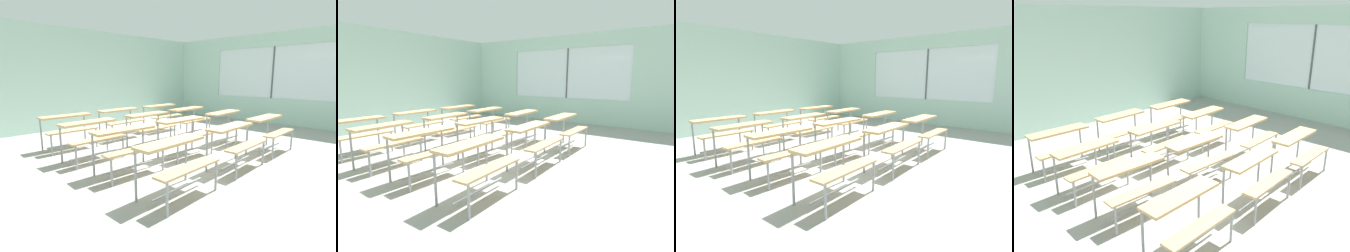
% 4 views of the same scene
% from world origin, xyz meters
% --- Properties ---
extents(ground, '(10.00, 9.00, 0.05)m').
position_xyz_m(ground, '(0.00, 0.00, -0.03)').
color(ground, '#9E9E99').
extents(wall_back, '(10.00, 0.12, 3.00)m').
position_xyz_m(wall_back, '(0.00, 4.50, 1.50)').
color(wall_back, silver).
rests_on(wall_back, ground).
extents(wall_right, '(0.12, 9.00, 3.00)m').
position_xyz_m(wall_right, '(5.00, -0.13, 1.45)').
color(wall_right, silver).
rests_on(wall_right, ground).
extents(desk_bench_r0c0, '(1.12, 0.62, 0.74)m').
position_xyz_m(desk_bench_r0c0, '(-1.36, -1.03, 0.56)').
color(desk_bench_r0c0, tan).
rests_on(desk_bench_r0c0, ground).
extents(desk_bench_r0c1, '(1.12, 0.63, 0.74)m').
position_xyz_m(desk_bench_r0c1, '(0.16, -1.01, 0.56)').
color(desk_bench_r0c1, tan).
rests_on(desk_bench_r0c1, ground).
extents(desk_bench_r0c2, '(1.11, 0.61, 0.74)m').
position_xyz_m(desk_bench_r0c2, '(1.56, -0.99, 0.56)').
color(desk_bench_r0c2, tan).
rests_on(desk_bench_r0c2, ground).
extents(desk_bench_r1c0, '(1.12, 0.63, 0.74)m').
position_xyz_m(desk_bench_r1c0, '(-1.31, 0.11, 0.56)').
color(desk_bench_r1c0, tan).
rests_on(desk_bench_r1c0, ground).
extents(desk_bench_r1c1, '(1.12, 0.63, 0.74)m').
position_xyz_m(desk_bench_r1c1, '(0.09, 0.09, 0.56)').
color(desk_bench_r1c1, tan).
rests_on(desk_bench_r1c1, ground).
extents(desk_bench_r1c2, '(1.12, 0.63, 0.74)m').
position_xyz_m(desk_bench_r1c2, '(1.61, 0.07, 0.56)').
color(desk_bench_r1c2, tan).
rests_on(desk_bench_r1c2, ground).
extents(desk_bench_r2c0, '(1.12, 0.63, 0.74)m').
position_xyz_m(desk_bench_r2c0, '(-1.37, 1.17, 0.56)').
color(desk_bench_r2c0, tan).
rests_on(desk_bench_r2c0, ground).
extents(desk_bench_r2c1, '(1.12, 0.63, 0.74)m').
position_xyz_m(desk_bench_r2c1, '(0.13, 1.18, 0.56)').
color(desk_bench_r2c1, tan).
rests_on(desk_bench_r2c1, ground).
extents(desk_bench_r2c2, '(1.12, 0.63, 0.74)m').
position_xyz_m(desk_bench_r2c2, '(1.56, 1.20, 0.56)').
color(desk_bench_r2c2, tan).
rests_on(desk_bench_r2c2, ground).
extents(desk_bench_r3c0, '(1.11, 0.61, 0.74)m').
position_xyz_m(desk_bench_r3c0, '(-1.34, 2.25, 0.56)').
color(desk_bench_r3c0, tan).
rests_on(desk_bench_r3c0, ground).
extents(desk_bench_r3c1, '(1.12, 0.62, 0.74)m').
position_xyz_m(desk_bench_r3c1, '(0.11, 2.30, 0.56)').
color(desk_bench_r3c1, tan).
rests_on(desk_bench_r3c1, ground).
extents(desk_bench_r3c2, '(1.10, 0.60, 0.74)m').
position_xyz_m(desk_bench_r3c2, '(1.53, 2.25, 0.56)').
color(desk_bench_r3c2, tan).
rests_on(desk_bench_r3c2, ground).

